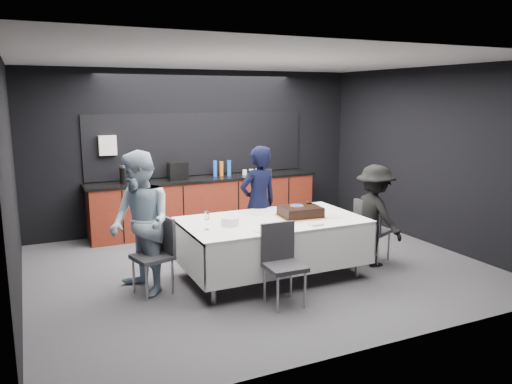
# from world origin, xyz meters

# --- Properties ---
(ground) EXTENTS (6.00, 6.00, 0.00)m
(ground) POSITION_xyz_m (0.00, 0.00, 0.00)
(ground) COLOR #46464B
(ground) RESTS_ON ground
(room_shell) EXTENTS (6.04, 5.04, 2.82)m
(room_shell) POSITION_xyz_m (0.00, 0.00, 1.86)
(room_shell) COLOR white
(room_shell) RESTS_ON ground
(kitchenette) EXTENTS (4.10, 0.64, 2.05)m
(kitchenette) POSITION_xyz_m (-0.02, 2.22, 0.54)
(kitchenette) COLOR #5B190E
(kitchenette) RESTS_ON ground
(party_table) EXTENTS (2.32, 1.32, 0.78)m
(party_table) POSITION_xyz_m (0.00, -0.40, 0.64)
(party_table) COLOR #99999E
(party_table) RESTS_ON ground
(cake_assembly) EXTENTS (0.59, 0.49, 0.17)m
(cake_assembly) POSITION_xyz_m (0.40, -0.43, 0.85)
(cake_assembly) COLOR gold
(cake_assembly) RESTS_ON party_table
(plate_stack) EXTENTS (0.22, 0.22, 0.10)m
(plate_stack) POSITION_xyz_m (-0.61, -0.46, 0.83)
(plate_stack) COLOR white
(plate_stack) RESTS_ON party_table
(loose_plate_near) EXTENTS (0.20, 0.20, 0.01)m
(loose_plate_near) POSITION_xyz_m (-0.38, -0.86, 0.78)
(loose_plate_near) COLOR white
(loose_plate_near) RESTS_ON party_table
(loose_plate_right_a) EXTENTS (0.19, 0.19, 0.01)m
(loose_plate_right_a) POSITION_xyz_m (0.72, -0.17, 0.78)
(loose_plate_right_a) COLOR white
(loose_plate_right_a) RESTS_ON party_table
(loose_plate_right_b) EXTENTS (0.21, 0.21, 0.01)m
(loose_plate_right_b) POSITION_xyz_m (0.80, -0.63, 0.78)
(loose_plate_right_b) COLOR white
(loose_plate_right_b) RESTS_ON party_table
(loose_plate_far) EXTENTS (0.22, 0.22, 0.01)m
(loose_plate_far) POSITION_xyz_m (-0.05, -0.05, 0.78)
(loose_plate_far) COLOR white
(loose_plate_far) RESTS_ON party_table
(fork_pile) EXTENTS (0.18, 0.13, 0.03)m
(fork_pile) POSITION_xyz_m (0.35, -0.90, 0.79)
(fork_pile) COLOR white
(fork_pile) RESTS_ON party_table
(champagne_flute) EXTENTS (0.06, 0.06, 0.22)m
(champagne_flute) POSITION_xyz_m (-0.94, -0.53, 0.94)
(champagne_flute) COLOR white
(champagne_flute) RESTS_ON party_table
(chair_left) EXTENTS (0.51, 0.51, 0.92)m
(chair_left) POSITION_xyz_m (-1.48, -0.27, 0.53)
(chair_left) COLOR #2E2D32
(chair_left) RESTS_ON ground
(chair_right) EXTENTS (0.56, 0.56, 0.92)m
(chair_right) POSITION_xyz_m (1.51, -0.49, 0.53)
(chair_right) COLOR #2E2D32
(chair_right) RESTS_ON ground
(chair_near) EXTENTS (0.43, 0.43, 0.92)m
(chair_near) POSITION_xyz_m (-0.28, -1.18, 0.53)
(chair_near) COLOR #2E2D32
(chair_near) RESTS_ON ground
(person_center) EXTENTS (0.66, 0.49, 1.66)m
(person_center) POSITION_xyz_m (0.15, 0.33, 0.83)
(person_center) COLOR black
(person_center) RESTS_ON ground
(person_left) EXTENTS (0.86, 0.98, 1.73)m
(person_left) POSITION_xyz_m (-1.66, -0.23, 0.86)
(person_left) COLOR #A0B6C9
(person_left) RESTS_ON ground
(person_right) EXTENTS (0.63, 0.97, 1.42)m
(person_right) POSITION_xyz_m (1.51, -0.57, 0.71)
(person_right) COLOR black
(person_right) RESTS_ON ground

